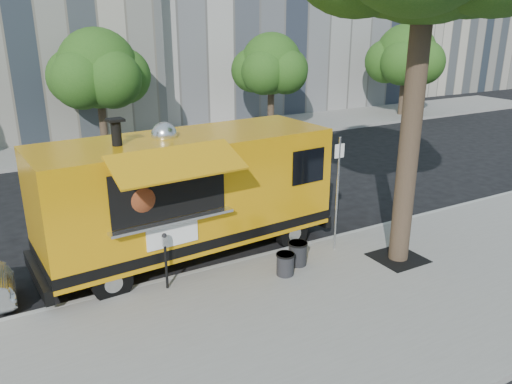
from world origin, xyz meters
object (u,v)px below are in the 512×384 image
far_tree_b (98,69)px  sign_post (337,187)px  far_tree_c (271,64)px  trash_bin_left (285,263)px  food_truck (187,192)px  trash_bin_right (298,253)px  parking_meter (165,254)px  far_tree_d (406,55)px

far_tree_b → sign_post: far_tree_b is taller
far_tree_c → sign_post: size_ratio=1.74×
far_tree_c → trash_bin_left: size_ratio=9.71×
far_tree_b → food_truck: size_ratio=0.71×
trash_bin_left → trash_bin_right: 0.62m
parking_meter → trash_bin_left: parking_meter is taller
far_tree_b → trash_bin_left: size_ratio=10.25×
far_tree_b → trash_bin_right: (1.19, -14.53, -3.37)m
trash_bin_left → food_truck: bearing=122.9°
parking_meter → far_tree_b: bearing=81.9°
far_tree_c → parking_meter: far_tree_c is taller
parking_meter → food_truck: 2.07m
far_tree_d → sign_post: (-16.45, -14.15, -2.04)m
trash_bin_left → sign_post: bearing=16.7°
food_truck → parking_meter: bearing=-131.3°
far_tree_c → parking_meter: 17.82m
far_tree_c → trash_bin_right: size_ratio=8.97×
parking_meter → food_truck: bearing=52.5°
far_tree_b → trash_bin_right: 14.96m
trash_bin_left → trash_bin_right: (0.55, 0.30, 0.02)m
trash_bin_left → parking_meter: bearing=163.7°
far_tree_c → trash_bin_right: (-7.81, -14.23, -3.26)m
far_tree_d → food_truck: (-19.84, -12.43, -2.12)m
trash_bin_left → far_tree_b: bearing=92.5°
trash_bin_right → parking_meter: bearing=171.5°
trash_bin_right → far_tree_d: bearing=39.0°
sign_post → trash_bin_right: sign_post is taller
sign_post → food_truck: (-3.39, 1.72, -0.07)m
far_tree_b → far_tree_c: far_tree_b is taller
far_tree_b → far_tree_d: far_tree_d is taller
far_tree_b → far_tree_c: size_ratio=1.06×
parking_meter → trash_bin_right: 3.27m
trash_bin_left → trash_bin_right: size_ratio=0.92×
food_truck → far_tree_b: bearing=82.4°
far_tree_c → parking_meter: (-11.00, -13.75, -2.74)m
far_tree_b → sign_post: (2.55, -14.25, -1.98)m
far_tree_b → food_truck: (-0.84, -12.53, -2.06)m
far_tree_b → trash_bin_right: far_tree_b is taller
sign_post → parking_meter: sign_post is taller
parking_meter → food_truck: (1.16, 1.52, 0.79)m
far_tree_b → parking_meter: (-2.00, -14.05, -2.85)m
food_truck → trash_bin_right: 3.13m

